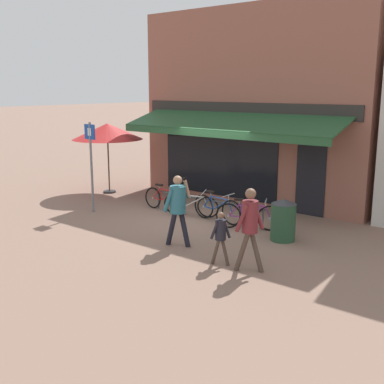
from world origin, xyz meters
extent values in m
plane|color=#846656|center=(0.00, 0.00, 0.00)|extent=(160.00, 160.00, 0.00)
cube|color=#8E5647|center=(0.00, 3.91, 3.09)|extent=(8.04, 3.00, 6.17)
cube|color=black|center=(-0.89, 2.40, 1.25)|extent=(4.42, 0.04, 2.20)
cube|color=black|center=(2.41, 2.40, 1.05)|extent=(0.90, 0.04, 2.10)
cube|color=#282623|center=(0.00, 2.39, 3.00)|extent=(7.64, 0.06, 0.44)
cube|color=#23512D|center=(0.00, 1.64, 2.68)|extent=(7.23, 1.57, 0.50)
cube|color=#23512D|center=(0.00, 0.86, 2.35)|extent=(7.23, 0.03, 0.20)
cylinder|color=#47494F|center=(0.26, 0.24, 0.55)|extent=(3.82, 0.04, 0.04)
cylinder|color=#47494F|center=(-1.60, 0.24, 0.28)|extent=(0.04, 0.04, 0.55)
cylinder|color=#47494F|center=(2.12, 0.24, 0.28)|extent=(0.04, 0.04, 0.55)
torus|color=black|center=(-0.75, 0.15, 0.33)|extent=(0.65, 0.08, 0.66)
cylinder|color=#9E9EA3|center=(-0.75, 0.15, 0.33)|extent=(0.07, 0.06, 0.07)
torus|color=black|center=(-1.76, 0.15, 0.33)|extent=(0.65, 0.08, 0.66)
cylinder|color=#9E9EA3|center=(-1.76, 0.15, 0.33)|extent=(0.07, 0.06, 0.07)
cylinder|color=#B21E1E|center=(-1.13, 0.16, 0.47)|extent=(0.56, 0.04, 0.35)
cylinder|color=#B21E1E|center=(-1.17, 0.16, 0.64)|extent=(0.62, 0.04, 0.05)
cylinder|color=#B21E1E|center=(-1.44, 0.16, 0.48)|extent=(0.11, 0.05, 0.34)
cylinder|color=#B21E1E|center=(-1.58, 0.15, 0.32)|extent=(0.36, 0.04, 0.05)
cylinder|color=#B21E1E|center=(-1.62, 0.16, 0.49)|extent=(0.30, 0.05, 0.34)
cylinder|color=#B21E1E|center=(-0.81, 0.15, 0.48)|extent=(0.15, 0.05, 0.32)
cylinder|color=#9E9EA3|center=(-1.50, 0.17, 0.70)|extent=(0.06, 0.03, 0.11)
cube|color=black|center=(-1.51, 0.17, 0.77)|extent=(0.24, 0.10, 0.05)
cylinder|color=#9E9EA3|center=(-0.86, 0.16, 0.70)|extent=(0.03, 0.03, 0.14)
cylinder|color=#9E9EA3|center=(-0.86, 0.17, 0.77)|extent=(0.03, 0.52, 0.05)
torus|color=black|center=(0.28, 0.28, 0.32)|extent=(0.66, 0.34, 0.65)
cylinder|color=#9E9EA3|center=(0.28, 0.28, 0.32)|extent=(0.09, 0.09, 0.08)
torus|color=black|center=(-0.71, -0.05, 0.32)|extent=(0.66, 0.34, 0.65)
cylinder|color=#9E9EA3|center=(-0.71, -0.05, 0.32)|extent=(0.09, 0.09, 0.08)
cylinder|color=#BCB7B2|center=(-0.09, 0.13, 0.46)|extent=(0.57, 0.17, 0.34)
cylinder|color=#BCB7B2|center=(-0.12, 0.10, 0.63)|extent=(0.62, 0.24, 0.05)
cylinder|color=#BCB7B2|center=(-0.39, 0.03, 0.47)|extent=(0.11, 0.12, 0.34)
cylinder|color=#BCB7B2|center=(-0.54, 0.01, 0.31)|extent=(0.36, 0.15, 0.05)
cylinder|color=#BCB7B2|center=(-0.56, -0.03, 0.48)|extent=(0.32, 0.08, 0.34)
cylinder|color=#BCB7B2|center=(0.23, 0.24, 0.47)|extent=(0.14, 0.13, 0.31)
cylinder|color=#9E9EA3|center=(-0.43, -0.02, 0.68)|extent=(0.06, 0.06, 0.11)
cube|color=black|center=(-0.44, -0.03, 0.75)|extent=(0.26, 0.18, 0.06)
cylinder|color=#9E9EA3|center=(0.19, 0.19, 0.69)|extent=(0.04, 0.05, 0.14)
cylinder|color=#9E9EA3|center=(0.19, 0.18, 0.76)|extent=(0.19, 0.50, 0.10)
torus|color=black|center=(1.22, 0.10, 0.35)|extent=(0.71, 0.12, 0.71)
cylinder|color=#9E9EA3|center=(1.22, 0.10, 0.35)|extent=(0.07, 0.07, 0.07)
torus|color=black|center=(0.20, 0.18, 0.35)|extent=(0.71, 0.12, 0.71)
cylinder|color=#9E9EA3|center=(0.20, 0.18, 0.35)|extent=(0.07, 0.07, 0.07)
cylinder|color=#1E4793|center=(0.84, 0.13, 0.51)|extent=(0.57, 0.09, 0.38)
cylinder|color=#1E4793|center=(0.80, 0.13, 0.69)|extent=(0.63, 0.08, 0.05)
cylinder|color=#1E4793|center=(0.52, 0.15, 0.52)|extent=(0.11, 0.04, 0.37)
cylinder|color=#1E4793|center=(0.38, 0.17, 0.34)|extent=(0.36, 0.06, 0.05)
cylinder|color=#1E4793|center=(0.34, 0.17, 0.53)|extent=(0.31, 0.07, 0.37)
cylinder|color=#1E4793|center=(1.17, 0.10, 0.52)|extent=(0.15, 0.03, 0.34)
cylinder|color=#9E9EA3|center=(0.47, 0.15, 0.75)|extent=(0.05, 0.02, 0.11)
cube|color=black|center=(0.45, 0.15, 0.82)|extent=(0.25, 0.12, 0.05)
cylinder|color=#9E9EA3|center=(1.11, 0.10, 0.75)|extent=(0.03, 0.03, 0.14)
cylinder|color=#9E9EA3|center=(1.11, 0.10, 0.82)|extent=(0.06, 0.52, 0.04)
torus|color=black|center=(2.30, 0.28, 0.34)|extent=(0.64, 0.33, 0.68)
cylinder|color=#9E9EA3|center=(2.30, 0.28, 0.34)|extent=(0.09, 0.08, 0.07)
torus|color=black|center=(1.30, -0.18, 0.34)|extent=(0.64, 0.33, 0.68)
cylinder|color=#9E9EA3|center=(1.30, -0.18, 0.34)|extent=(0.09, 0.08, 0.07)
cylinder|color=#892D7A|center=(1.92, 0.11, 0.49)|extent=(0.57, 0.29, 0.37)
cylinder|color=#892D7A|center=(1.88, 0.09, 0.67)|extent=(0.63, 0.31, 0.05)
cylinder|color=#892D7A|center=(1.61, -0.03, 0.50)|extent=(0.12, 0.08, 0.36)
cylinder|color=#892D7A|center=(1.48, -0.10, 0.33)|extent=(0.36, 0.19, 0.05)
cylinder|color=#892D7A|center=(1.44, -0.11, 0.51)|extent=(0.31, 0.17, 0.36)
cylinder|color=#892D7A|center=(2.24, 0.26, 0.50)|extent=(0.15, 0.09, 0.33)
cylinder|color=#9E9EA3|center=(1.56, -0.06, 0.73)|extent=(0.06, 0.04, 0.11)
cube|color=black|center=(1.55, -0.06, 0.80)|extent=(0.26, 0.19, 0.05)
cylinder|color=#9E9EA3|center=(2.19, 0.23, 0.73)|extent=(0.03, 0.03, 0.14)
cylinder|color=#9E9EA3|center=(2.19, 0.23, 0.80)|extent=(0.24, 0.48, 0.03)
cylinder|color=black|center=(1.33, -2.05, 0.40)|extent=(0.36, 0.15, 0.84)
cylinder|color=black|center=(1.08, -2.23, 0.40)|extent=(0.36, 0.15, 0.84)
cylinder|color=#286675|center=(1.21, -2.14, 1.13)|extent=(0.40, 0.40, 0.64)
sphere|color=#A87A5B|center=(1.21, -2.14, 1.59)|extent=(0.21, 0.21, 0.21)
cylinder|color=#286675|center=(1.09, -2.35, 1.13)|extent=(0.30, 0.15, 0.57)
cylinder|color=#286675|center=(1.28, -1.93, 1.27)|extent=(0.24, 0.19, 0.29)
cylinder|color=#A87A5B|center=(1.31, -1.94, 1.36)|extent=(0.17, 0.21, 0.43)
cube|color=black|center=(1.29, -1.98, 1.57)|extent=(0.03, 0.07, 0.14)
cylinder|color=#47382D|center=(2.79, -2.47, 0.27)|extent=(0.23, 0.08, 0.57)
cylinder|color=#47382D|center=(2.63, -2.59, 0.27)|extent=(0.23, 0.08, 0.57)
cylinder|color=black|center=(2.71, -2.53, 0.77)|extent=(0.23, 0.23, 0.44)
sphere|color=brown|center=(2.71, -2.53, 1.08)|extent=(0.14, 0.14, 0.14)
cylinder|color=black|center=(2.64, -2.66, 0.77)|extent=(0.20, 0.10, 0.39)
cylinder|color=black|center=(2.78, -2.40, 0.77)|extent=(0.20, 0.10, 0.39)
cylinder|color=#47382D|center=(3.49, -2.37, 0.41)|extent=(0.35, 0.15, 0.86)
cylinder|color=#47382D|center=(3.28, -2.58, 0.41)|extent=(0.35, 0.15, 0.86)
cylinder|color=maroon|center=(3.39, -2.48, 1.15)|extent=(0.37, 0.37, 0.65)
sphere|color=brown|center=(3.39, -2.48, 1.63)|extent=(0.22, 0.22, 0.22)
cylinder|color=maroon|center=(3.32, -2.67, 1.15)|extent=(0.29, 0.19, 0.58)
cylinder|color=maroon|center=(3.45, -2.28, 1.15)|extent=(0.29, 0.19, 0.58)
cylinder|color=#23472D|center=(2.94, -0.22, 0.46)|extent=(0.61, 0.61, 0.92)
cone|color=#33353A|center=(2.94, -0.22, 0.98)|extent=(0.62, 0.62, 0.12)
cylinder|color=slate|center=(-2.85, -1.32, 1.35)|extent=(0.07, 0.07, 2.69)
cube|color=#14429E|center=(-2.85, -1.33, 2.41)|extent=(0.44, 0.02, 0.44)
cube|color=white|center=(-2.85, -1.34, 2.41)|extent=(0.14, 0.01, 0.22)
cylinder|color=#4C3D2D|center=(-4.54, 0.84, 1.20)|extent=(0.05, 0.05, 2.41)
cone|color=red|center=(-4.54, 0.84, 2.18)|extent=(2.46, 2.46, 0.55)
cylinder|color=#262628|center=(-4.54, 0.84, 0.03)|extent=(0.44, 0.44, 0.06)
camera|label=1|loc=(8.28, -10.44, 3.68)|focal=45.00mm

